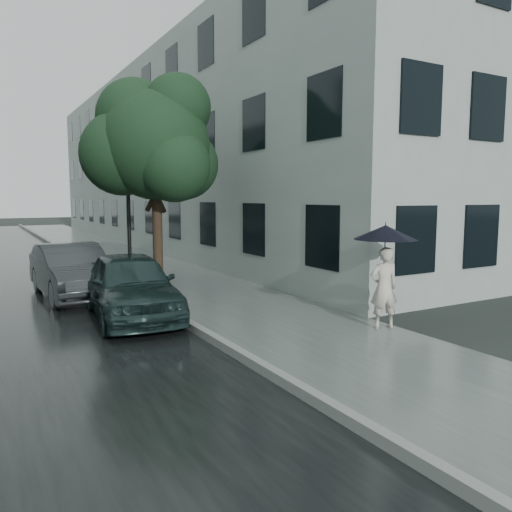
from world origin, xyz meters
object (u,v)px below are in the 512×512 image
street_tree (154,144)px  lamp_post (123,181)px  pedestrian (384,288)px  car_far (72,271)px  car_near (131,285)px

street_tree → lamp_post: 2.13m
pedestrian → car_far: size_ratio=0.39×
pedestrian → car_near: bearing=-23.2°
car_far → lamp_post: bearing=47.4°
pedestrian → street_tree: size_ratio=0.27×
pedestrian → street_tree: 7.75m
pedestrian → car_near: (-4.01, 3.24, -0.10)m
car_near → car_far: car_near is taller
street_tree → car_far: bearing=-167.1°
street_tree → car_near: size_ratio=1.46×
street_tree → car_near: (-1.71, -3.44, -3.29)m
street_tree → car_near: 5.06m
lamp_post → car_far: bearing=-119.2°
lamp_post → car_near: (-1.29, -5.28, -2.32)m
lamp_post → car_near: bearing=-93.2°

